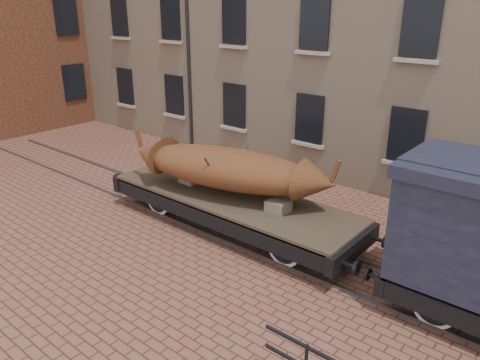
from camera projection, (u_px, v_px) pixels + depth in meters
The scene contains 4 objects.
ground at pixel (286, 249), 12.25m from camera, with size 90.00×90.00×0.00m, color brown.
rail_track at pixel (286, 248), 12.24m from camera, with size 30.00×1.52×0.06m.
flatcar_wagon at pixel (231, 202), 13.09m from camera, with size 8.53×2.31×1.29m.
iron_boat at pixel (228, 168), 12.81m from camera, with size 6.20×2.85×1.51m.
Camera 1 is at (6.01, -9.05, 6.07)m, focal length 35.00 mm.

